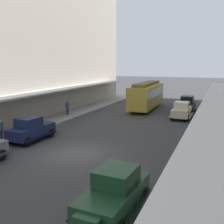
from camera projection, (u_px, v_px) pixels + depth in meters
The scene contains 11 objects.
ground_plane at pixel (78, 154), 17.73m from camera, with size 200.00×200.00×0.00m, color #38383A.
sidewalk_right at pixel (196, 170), 14.93m from camera, with size 3.00×60.00×0.15m, color #99968E.
parked_car_1 at pixel (114, 191), 10.57m from camera, with size 2.30×4.32×1.84m.
parked_car_2 at pixel (187, 103), 33.40m from camera, with size 2.15×4.26×1.84m.
parked_car_3 at pixel (31, 128), 20.72m from camera, with size 2.28×4.31×1.84m.
parked_car_4 at pixel (182, 110), 28.83m from camera, with size 2.14×4.26×1.84m.
streetcar at pixel (147, 94), 34.68m from camera, with size 2.70×9.65×3.46m.
fire_hydrant at pixel (188, 133), 20.71m from camera, with size 0.24×0.24×0.82m.
pedestrian_1 at pixel (67, 107), 30.16m from camera, with size 0.36×0.24×1.64m.
pedestrian_2 at pixel (1, 130), 20.04m from camera, with size 0.36×0.24×1.64m.
pedestrian_3 at pixel (210, 107), 30.43m from camera, with size 0.36×0.24×1.64m.
Camera 1 is at (8.50, -14.83, 5.92)m, focal length 43.25 mm.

